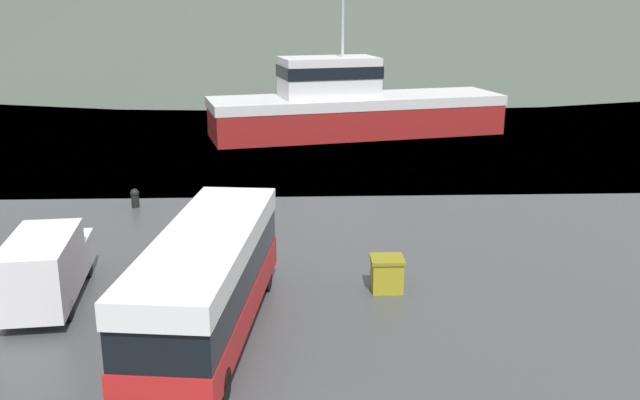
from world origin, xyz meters
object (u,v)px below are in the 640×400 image
(delivery_van, at_px, (47,266))
(storage_bin, at_px, (387,274))
(tour_bus, at_px, (208,278))
(fishing_boat, at_px, (351,106))

(delivery_van, bearing_deg, storage_bin, -2.97)
(tour_bus, xyz_separation_m, delivery_van, (-5.59, 2.59, -0.54))
(delivery_van, height_order, fishing_boat, fishing_boat)
(fishing_boat, xyz_separation_m, storage_bin, (-1.06, -28.75, -1.54))
(fishing_boat, distance_m, storage_bin, 28.81)
(delivery_van, relative_size, storage_bin, 5.08)
(storage_bin, bearing_deg, delivery_van, -177.06)
(fishing_boat, height_order, storage_bin, fishing_boat)
(tour_bus, relative_size, fishing_boat, 0.47)
(tour_bus, bearing_deg, delivery_van, 162.13)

